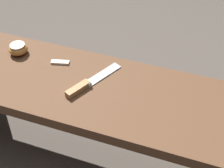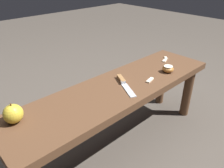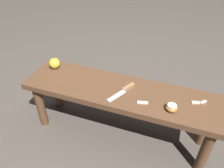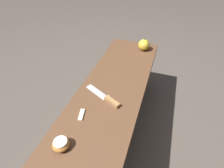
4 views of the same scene
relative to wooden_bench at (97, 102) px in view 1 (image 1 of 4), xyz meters
The scene contains 5 objects.
ground_plane 0.34m from the wooden_bench, ahead, with size 8.00×8.00×0.00m, color #4C443D.
wooden_bench is the anchor object (origin of this frame).
knife 0.08m from the wooden_bench, ahead, with size 0.13×0.22×0.02m.
apple_cut 0.35m from the wooden_bench, 12.91° to the right, with size 0.07×0.07×0.04m.
apple_slice_center 0.20m from the wooden_bench, 24.12° to the right, with size 0.07×0.03×0.01m.
Camera 1 is at (-0.29, 0.67, 1.11)m, focal length 50.00 mm.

